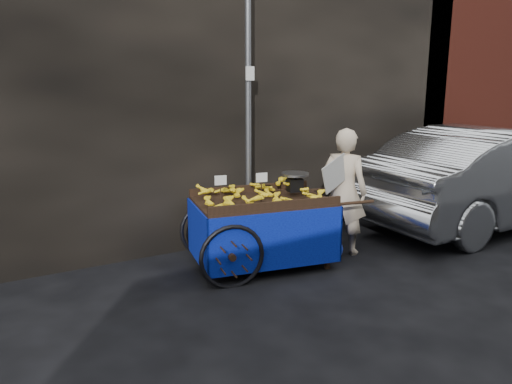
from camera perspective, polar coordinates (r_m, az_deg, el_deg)
ground at (r=5.95m, az=2.76°, el=-10.30°), size 80.00×80.00×0.00m
building_wall at (r=7.94m, az=-4.97°, el=14.00°), size 13.50×2.00×5.00m
street_pole at (r=6.75m, az=-0.89°, el=10.05°), size 0.12×0.10×4.00m
banana_cart at (r=6.24m, az=0.27°, el=-1.70°), size 2.44×1.43×1.25m
vendor at (r=6.81m, az=10.04°, el=0.08°), size 0.89×0.74×1.71m
plastic_bag at (r=6.67m, az=8.71°, el=-6.55°), size 0.31×0.25×0.28m
parked_car at (r=8.93m, az=25.66°, el=1.63°), size 4.81×1.69×1.58m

